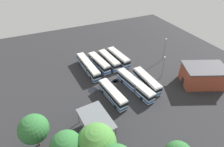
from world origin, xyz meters
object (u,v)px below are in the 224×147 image
Objects in this scene: bus_row0_slot3 at (112,94)px; bus_row1_slot1 at (109,60)px; bus_row0_slot1 at (135,85)px; bus_row0_slot0 at (147,81)px; bus_row1_slot0 at (118,57)px; tree_northeast at (97,143)px; bus_row1_slot3 at (88,66)px; tree_northwest at (66,147)px; tree_south_edge at (34,129)px; maintenance_shelter at (96,119)px; lamp_post_far_corner at (164,48)px; lamp_post_near_entrance at (163,66)px; depot_building at (203,75)px; bus_row1_slot2 at (99,63)px.

bus_row0_slot3 is 17.42m from bus_row1_slot1.
bus_row0_slot0 is at bearing -87.76° from bus_row0_slot1.
bus_row1_slot0 is 1.24× the size of tree_northeast.
bus_row1_slot3 is (-1.19, 11.65, 0.00)m from bus_row1_slot0.
bus_row0_slot1 is 1.29× the size of bus_row1_slot1.
tree_northwest is (-30.05, 24.98, 4.21)m from bus_row1_slot0.
tree_south_edge is 0.88× the size of tree_northeast.
tree_northwest reaches higher than bus_row0_slot1.
bus_row0_slot1 is at bearing -83.03° from bus_row0_slot3.
tree_south_edge reaches higher than bus_row1_slot1.
maintenance_shelter is 1.14× the size of lamp_post_far_corner.
tree_northeast reaches higher than lamp_post_near_entrance.
depot_building reaches higher than maintenance_shelter.
tree_northeast reaches higher than tree_northwest.
depot_building is at bearing -75.32° from tree_northeast.
bus_row0_slot3 is 21.30m from tree_south_edge.
bus_row1_slot2 is 31.94m from tree_south_edge.
bus_row1_slot3 is at bearing 56.99° from lamp_post_near_entrance.
tree_northwest reaches higher than tree_south_edge.
tree_northeast reaches higher than bus_row0_slot1.
maintenance_shelter reaches higher than bus_row1_slot3.
tree_northwest is (-13.35, 15.06, 4.21)m from bus_row0_slot3.
lamp_post_near_entrance is at bearing -64.52° from tree_northwest.
bus_row0_slot0 and bus_row1_slot0 have the same top height.
bus_row1_slot1 is 1.23× the size of tree_northeast.
bus_row0_slot3 is 0.99× the size of bus_row1_slot2.
tree_northeast is (-25.82, 35.15, 1.08)m from lamp_post_far_corner.
tree_northwest is (-15.88, 33.32, 1.81)m from lamp_post_near_entrance.
tree_northeast is at bearing 146.00° from bus_row0_slot3.
bus_row0_slot1 and bus_row1_slot1 have the same top height.
bus_row1_slot2 is (16.18, -2.36, 0.00)m from bus_row0_slot3.
bus_row0_slot3 is at bearing 171.69° from bus_row1_slot2.
maintenance_shelter reaches higher than bus_row1_slot0.
bus_row0_slot0 is 1.50× the size of lamp_post_near_entrance.
bus_row1_slot1 is at bearing -49.14° from tree_south_edge.
tree_northeast is (-17.19, 28.15, 1.49)m from lamp_post_near_entrance.
tree_south_edge reaches higher than depot_building.
lamp_post_near_entrance is at bearing -58.59° from tree_northeast.
bus_row0_slot3 is 11.37m from maintenance_shelter.
bus_row0_slot0 is 7.24m from lamp_post_near_entrance.
bus_row1_slot0 is at bearing -8.80° from bus_row0_slot1.
tree_northwest reaches higher than bus_row0_slot0.
bus_row1_slot0 is 11.71m from bus_row1_slot3.
lamp_post_far_corner is at bearing -53.60° from bus_row0_slot0.
tree_northwest is (-8.42, 42.34, 3.02)m from depot_building.
bus_row1_slot1 is 30.00m from depot_building.
bus_row1_slot3 is 1.65× the size of tree_northwest.
bus_row1_slot1 is at bearing -29.54° from maintenance_shelter.
bus_row0_slot3 is at bearing 113.83° from lamp_post_far_corner.
bus_row0_slot1 is 1.04× the size of depot_building.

